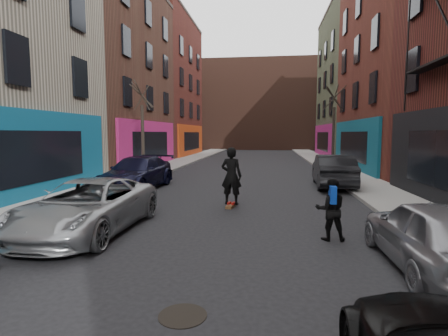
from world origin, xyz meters
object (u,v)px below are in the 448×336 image
(skateboard, at_px, (231,206))
(tree_right_far, at_px, (334,120))
(skateboarder, at_px, (231,176))
(manhole, at_px, (183,315))
(parked_left_end, at_px, (137,173))
(parked_right_far, at_px, (433,235))
(tree_left_far, at_px, (142,120))
(parked_left_far, at_px, (88,206))
(parked_right_end, at_px, (333,171))
(pedestrian, at_px, (331,209))

(skateboard, bearing_deg, tree_right_far, 76.40)
(skateboarder, bearing_deg, manhole, 99.53)
(parked_left_end, xyz_separation_m, parked_right_far, (9.20, -8.62, -0.06))
(tree_left_far, distance_m, parked_left_far, 12.84)
(parked_right_end, bearing_deg, parked_left_far, 51.55)
(tree_right_far, height_order, manhole, tree_right_far)
(parked_left_far, relative_size, skateboarder, 2.47)
(tree_left_far, distance_m, parked_left_end, 5.99)
(skateboarder, distance_m, manhole, 7.52)
(tree_right_far, bearing_deg, parked_left_far, -117.32)
(skateboard, bearing_deg, skateboarder, -171.24)
(tree_right_far, xyz_separation_m, manhole, (-5.90, -22.03, -3.52))
(tree_left_far, bearing_deg, manhole, -67.93)
(parked_left_end, bearing_deg, parked_right_end, 15.43)
(skateboarder, distance_m, pedestrian, 4.49)
(skateboarder, height_order, pedestrian, skateboarder)
(parked_right_end, distance_m, pedestrian, 8.94)
(parked_right_far, height_order, manhole, parked_right_far)
(pedestrian, bearing_deg, parked_right_far, 131.91)
(parked_left_far, relative_size, pedestrian, 3.32)
(skateboarder, bearing_deg, pedestrian, 137.51)
(tree_left_far, xyz_separation_m, skateboard, (6.40, -8.59, -3.33))
(parked_left_far, bearing_deg, tree_right_far, 63.43)
(parked_right_end, bearing_deg, skateboarder, 53.05)
(skateboarder, xyz_separation_m, pedestrian, (2.80, -3.49, -0.35))
(parked_right_end, bearing_deg, manhole, 74.10)
(parked_left_end, distance_m, skateboard, 5.95)
(tree_right_far, bearing_deg, manhole, -105.00)
(parked_left_far, height_order, manhole, parked_left_far)
(tree_left_far, distance_m, pedestrian, 15.41)
(parked_left_far, bearing_deg, parked_right_far, -10.62)
(parked_right_end, bearing_deg, tree_left_far, -14.18)
(parked_right_far, distance_m, skateboard, 6.83)
(parked_right_far, bearing_deg, tree_left_far, -52.61)
(tree_left_far, relative_size, pedestrian, 4.31)
(tree_right_far, relative_size, skateboarder, 3.36)
(skateboarder, bearing_deg, parked_right_end, -120.95)
(tree_right_far, xyz_separation_m, parked_right_far, (-1.60, -19.77, -2.84))
(parked_right_end, xyz_separation_m, pedestrian, (-1.60, -8.79, -0.02))
(tree_right_far, distance_m, parked_right_end, 9.82)
(parked_left_far, height_order, skateboarder, skateboarder)
(tree_right_far, bearing_deg, skateboard, -112.36)
(pedestrian, bearing_deg, parked_right_end, -101.91)
(skateboarder, relative_size, manhole, 2.89)
(tree_right_far, relative_size, parked_left_end, 1.31)
(parked_left_far, height_order, skateboard, parked_left_far)
(tree_left_far, xyz_separation_m, skateboarder, (6.40, -8.59, -2.27))
(parked_right_end, height_order, skateboard, parked_right_end)
(parked_left_far, bearing_deg, skateboard, 47.47)
(parked_right_far, relative_size, skateboarder, 2.01)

